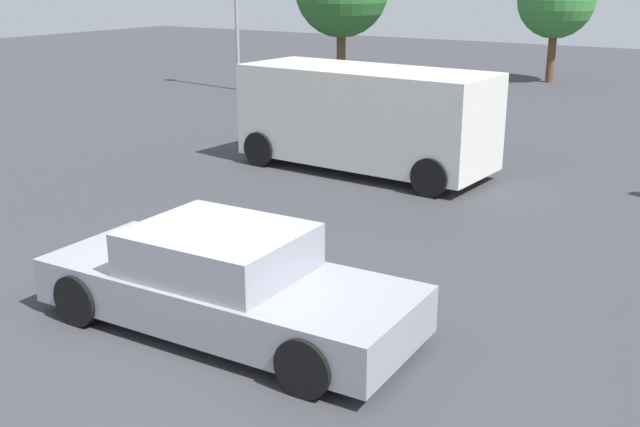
% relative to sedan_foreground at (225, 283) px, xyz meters
% --- Properties ---
extents(ground_plane, '(80.00, 80.00, 0.00)m').
position_rel_sedan_foreground_xyz_m(ground_plane, '(-0.11, -0.08, -0.57)').
color(ground_plane, '#38383D').
extents(sedan_foreground, '(4.67, 2.04, 1.23)m').
position_rel_sedan_foreground_xyz_m(sedan_foreground, '(0.00, 0.00, 0.00)').
color(sedan_foreground, gray).
rests_on(sedan_foreground, ground_plane).
extents(van_white, '(5.47, 2.40, 2.18)m').
position_rel_sedan_foreground_xyz_m(van_white, '(-2.42, 7.48, 0.61)').
color(van_white, silver).
rests_on(van_white, ground_plane).
extents(tree_back_center, '(2.91, 2.91, 4.57)m').
position_rel_sedan_foreground_xyz_m(tree_back_center, '(-3.36, 23.56, 2.53)').
color(tree_back_center, brown).
rests_on(tree_back_center, ground_plane).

